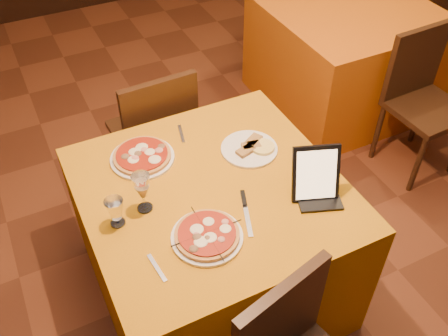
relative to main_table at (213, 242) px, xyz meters
name	(u,v)px	position (x,y,z in m)	size (l,w,h in m)	color
floor	(240,262)	(0.20, 0.08, -0.38)	(6.00, 7.00, 0.01)	#5E2D19
main_table	(213,242)	(0.00, 0.00, 0.00)	(1.10, 1.10, 0.75)	#C57C0C
side_table	(345,57)	(1.60, 1.11, 0.00)	(1.10, 1.10, 0.75)	#CA5D0C
chair_main_far	(152,132)	(0.00, 0.83, 0.08)	(0.46, 0.46, 0.91)	#2F1F0F
chair_side_near	(428,109)	(1.60, 0.28, 0.08)	(0.46, 0.46, 0.91)	black
chair_side_far	(287,3)	(1.60, 1.93, 0.08)	(0.42, 0.42, 0.91)	black
pizza_near	(207,236)	(-0.14, -0.25, 0.39)	(0.28, 0.28, 0.03)	white
pizza_far	(142,157)	(-0.21, 0.30, 0.39)	(0.29, 0.29, 0.03)	white
cutlet_dish	(249,148)	(0.26, 0.14, 0.39)	(0.27, 0.27, 0.03)	white
wine_glass	(143,192)	(-0.30, 0.01, 0.47)	(0.08, 0.08, 0.19)	tan
water_glass	(116,212)	(-0.42, -0.02, 0.44)	(0.08, 0.08, 0.13)	white
tablet	(316,173)	(0.37, -0.23, 0.49)	(0.20, 0.02, 0.24)	black
knife	(247,214)	(0.06, -0.21, 0.38)	(0.24, 0.02, 0.01)	silver
fork_near	(157,268)	(-0.36, -0.29, 0.38)	(0.14, 0.02, 0.01)	#AFB0B6
fork_far	(181,134)	(0.02, 0.39, 0.38)	(0.14, 0.02, 0.01)	silver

